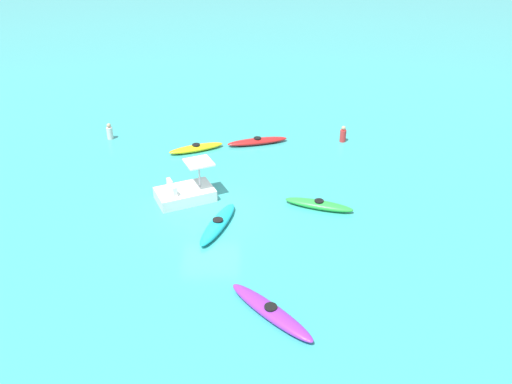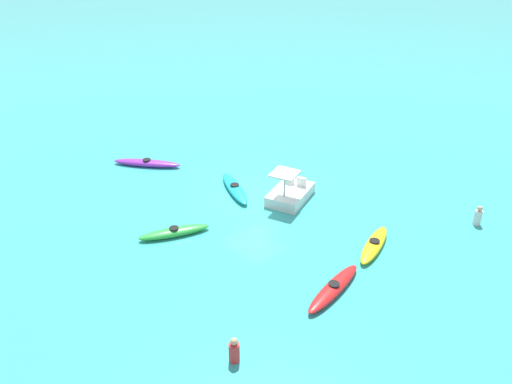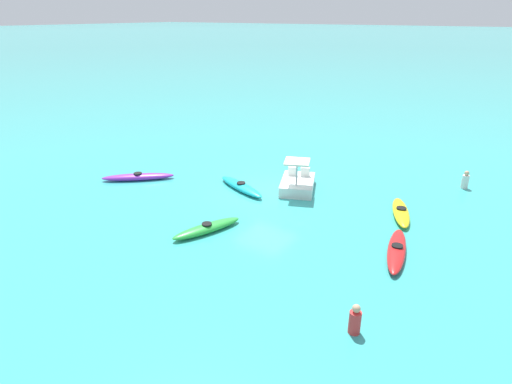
{
  "view_description": "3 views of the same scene",
  "coord_description": "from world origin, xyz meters",
  "px_view_note": "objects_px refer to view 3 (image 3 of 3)",
  "views": [
    {
      "loc": [
        18.83,
        1.55,
        11.57
      ],
      "look_at": [
        -0.86,
        1.98,
        0.44
      ],
      "focal_mm": 37.29,
      "sensor_mm": 36.0,
      "label": 1
    },
    {
      "loc": [
        -15.64,
        13.03,
        11.65
      ],
      "look_at": [
        -0.41,
        0.44,
        0.64
      ],
      "focal_mm": 35.61,
      "sensor_mm": 36.0,
      "label": 2
    },
    {
      "loc": [
        -9.77,
        15.49,
        7.77
      ],
      "look_at": [
        0.06,
        0.81,
        0.27
      ],
      "focal_mm": 29.63,
      "sensor_mm": 36.0,
      "label": 3
    }
  ],
  "objects_px": {
    "kayak_purple": "(138,177)",
    "kayak_red": "(397,250)",
    "person_near_shore": "(355,320)",
    "kayak_cyan": "(241,186)",
    "pedal_boat_white": "(297,183)",
    "kayak_green": "(207,228)",
    "kayak_yellow": "(401,212)",
    "person_by_kayaks": "(465,181)"
  },
  "relations": [
    {
      "from": "kayak_purple",
      "to": "kayak_red",
      "type": "bearing_deg",
      "value": -179.57
    },
    {
      "from": "kayak_green",
      "to": "person_by_kayaks",
      "type": "height_order",
      "value": "person_by_kayaks"
    },
    {
      "from": "kayak_green",
      "to": "kayak_red",
      "type": "bearing_deg",
      "value": -159.75
    },
    {
      "from": "kayak_yellow",
      "to": "pedal_boat_white",
      "type": "xyz_separation_m",
      "value": [
        4.92,
        -0.08,
        0.17
      ]
    },
    {
      "from": "kayak_cyan",
      "to": "person_by_kayaks",
      "type": "height_order",
      "value": "person_by_kayaks"
    },
    {
      "from": "kayak_green",
      "to": "person_near_shore",
      "type": "distance_m",
      "value": 7.13
    },
    {
      "from": "person_by_kayaks",
      "to": "kayak_purple",
      "type": "bearing_deg",
      "value": 29.92
    },
    {
      "from": "kayak_cyan",
      "to": "pedal_boat_white",
      "type": "xyz_separation_m",
      "value": [
        -2.23,
        -1.49,
        0.17
      ]
    },
    {
      "from": "kayak_red",
      "to": "person_by_kayaks",
      "type": "relative_size",
      "value": 3.71
    },
    {
      "from": "kayak_green",
      "to": "kayak_purple",
      "type": "xyz_separation_m",
      "value": [
        6.45,
        -2.32,
        -0.0
      ]
    },
    {
      "from": "kayak_cyan",
      "to": "kayak_red",
      "type": "height_order",
      "value": "same"
    },
    {
      "from": "kayak_cyan",
      "to": "person_near_shore",
      "type": "height_order",
      "value": "person_near_shore"
    },
    {
      "from": "kayak_cyan",
      "to": "kayak_green",
      "type": "distance_m",
      "value": 4.39
    },
    {
      "from": "kayak_yellow",
      "to": "pedal_boat_white",
      "type": "height_order",
      "value": "pedal_boat_white"
    },
    {
      "from": "pedal_boat_white",
      "to": "person_near_shore",
      "type": "xyz_separation_m",
      "value": [
        -5.95,
        7.78,
        0.05
      ]
    },
    {
      "from": "kayak_red",
      "to": "pedal_boat_white",
      "type": "height_order",
      "value": "pedal_boat_white"
    },
    {
      "from": "kayak_green",
      "to": "kayak_yellow",
      "type": "distance_m",
      "value": 8.03
    },
    {
      "from": "kayak_green",
      "to": "person_near_shore",
      "type": "bearing_deg",
      "value": 162.66
    },
    {
      "from": "kayak_cyan",
      "to": "kayak_green",
      "type": "height_order",
      "value": "same"
    },
    {
      "from": "kayak_purple",
      "to": "kayak_yellow",
      "type": "xyz_separation_m",
      "value": [
        -12.23,
        -3.25,
        0.0
      ]
    },
    {
      "from": "kayak_purple",
      "to": "person_near_shore",
      "type": "height_order",
      "value": "person_near_shore"
    },
    {
      "from": "kayak_yellow",
      "to": "person_near_shore",
      "type": "xyz_separation_m",
      "value": [
        -1.03,
        7.7,
        0.22
      ]
    },
    {
      "from": "kayak_yellow",
      "to": "person_by_kayaks",
      "type": "height_order",
      "value": "person_by_kayaks"
    },
    {
      "from": "kayak_cyan",
      "to": "kayak_purple",
      "type": "distance_m",
      "value": 5.4
    },
    {
      "from": "kayak_red",
      "to": "person_by_kayaks",
      "type": "height_order",
      "value": "person_by_kayaks"
    },
    {
      "from": "kayak_green",
      "to": "kayak_red",
      "type": "xyz_separation_m",
      "value": [
        -6.55,
        -2.42,
        -0.0
      ]
    },
    {
      "from": "kayak_green",
      "to": "pedal_boat_white",
      "type": "distance_m",
      "value": 5.72
    },
    {
      "from": "kayak_cyan",
      "to": "kayak_purple",
      "type": "bearing_deg",
      "value": 20.02
    },
    {
      "from": "kayak_purple",
      "to": "person_near_shore",
      "type": "relative_size",
      "value": 3.5
    },
    {
      "from": "kayak_cyan",
      "to": "kayak_yellow",
      "type": "xyz_separation_m",
      "value": [
        -7.16,
        -1.4,
        0.0
      ]
    },
    {
      "from": "kayak_yellow",
      "to": "kayak_green",
      "type": "bearing_deg",
      "value": 43.97
    },
    {
      "from": "person_near_shore",
      "to": "person_by_kayaks",
      "type": "bearing_deg",
      "value": -92.88
    },
    {
      "from": "kayak_yellow",
      "to": "person_by_kayaks",
      "type": "relative_size",
      "value": 3.27
    },
    {
      "from": "kayak_green",
      "to": "pedal_boat_white",
      "type": "xyz_separation_m",
      "value": [
        -0.85,
        -5.66,
        0.17
      ]
    },
    {
      "from": "pedal_boat_white",
      "to": "person_by_kayaks",
      "type": "xyz_separation_m",
      "value": [
        -6.58,
        -4.65,
        0.05
      ]
    },
    {
      "from": "kayak_purple",
      "to": "person_near_shore",
      "type": "xyz_separation_m",
      "value": [
        -13.26,
        4.44,
        0.22
      ]
    },
    {
      "from": "kayak_cyan",
      "to": "person_near_shore",
      "type": "bearing_deg",
      "value": 142.45
    },
    {
      "from": "person_near_shore",
      "to": "kayak_red",
      "type": "bearing_deg",
      "value": -86.84
    },
    {
      "from": "pedal_boat_white",
      "to": "person_near_shore",
      "type": "height_order",
      "value": "pedal_boat_white"
    },
    {
      "from": "kayak_green",
      "to": "person_by_kayaks",
      "type": "bearing_deg",
      "value": -125.78
    },
    {
      "from": "kayak_red",
      "to": "person_near_shore",
      "type": "bearing_deg",
      "value": 93.16
    },
    {
      "from": "kayak_green",
      "to": "kayak_yellow",
      "type": "relative_size",
      "value": 1.02
    }
  ]
}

